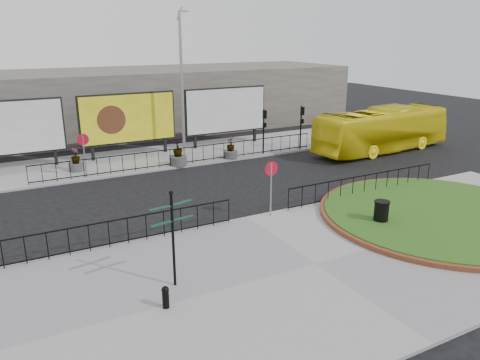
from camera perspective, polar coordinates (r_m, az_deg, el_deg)
ground at (r=20.59m, az=0.75°, el=-4.80°), size 90.00×90.00×0.00m
pavement_near at (r=16.77m, az=9.18°, el=-10.23°), size 30.00×10.00×0.12m
pavement_far at (r=31.10m, az=-10.02°, el=2.74°), size 44.00×6.00×0.12m
brick_edge at (r=22.32m, az=23.19°, el=-3.89°), size 10.40×10.40×0.18m
grass_lawn at (r=22.31m, az=23.20°, el=-3.85°), size 10.00×10.00×0.22m
railing_near_left at (r=18.13m, az=-15.70°, el=-6.35°), size 10.00×0.10×1.10m
railing_near_right at (r=23.80m, az=14.95°, el=-0.59°), size 9.00×0.10×1.10m
railing_far at (r=28.81m, az=-6.48°, el=2.99°), size 18.00×0.10×1.10m
speed_sign_far at (r=27.06m, az=-18.54°, el=3.97°), size 0.64×0.07×2.47m
speed_sign_near at (r=20.10m, az=3.81°, el=0.41°), size 0.64×0.07×2.47m
billboard_left at (r=30.10m, az=-26.48°, el=5.66°), size 6.20×0.31×4.10m
billboard_mid at (r=31.07m, az=-13.48°, el=7.31°), size 6.20×0.31×4.10m
billboard_right at (r=33.51m, az=-1.76°, el=8.48°), size 6.20×0.31×4.10m
lamp_post at (r=29.84m, az=-7.08°, el=11.57°), size 0.74×0.18×9.23m
signal_pole_a at (r=30.93m, az=2.95°, el=6.78°), size 0.22×0.26×3.00m
signal_pole_b at (r=32.56m, az=7.51°, el=7.18°), size 0.22×0.26×3.00m
building_backdrop at (r=40.11m, az=-14.83°, el=9.24°), size 40.00×10.00×5.00m
fingerpost_sign at (r=14.57m, az=-8.22°, el=-5.98°), size 1.49×0.49×3.18m
bollard at (r=14.14m, az=-9.07°, el=-13.79°), size 0.22×0.22×0.69m
litter_bin at (r=20.34m, az=16.84°, el=-3.87°), size 0.64×0.64×1.06m
bus at (r=33.60m, az=16.97°, el=5.86°), size 10.96×3.35×3.01m
planter_a at (r=28.86m, az=-19.36°, el=2.03°), size 0.88×0.88×1.37m
planter_b at (r=28.71m, az=-7.57°, el=2.89°), size 1.05×1.05×1.56m
planter_c at (r=30.13m, az=-1.17°, el=3.59°), size 0.91×0.91×1.36m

